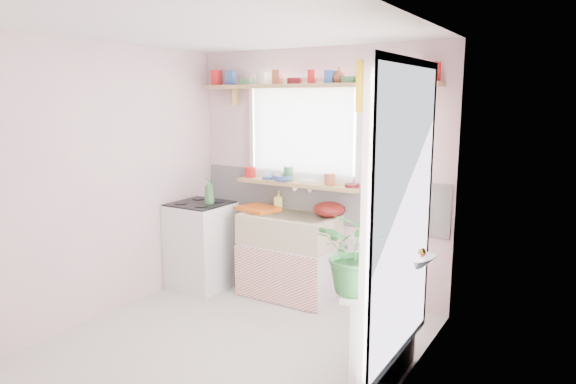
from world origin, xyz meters
The scene contains 19 objects.
room centered at (0.66, 0.86, 1.37)m, with size 3.20×3.20×3.20m.
sink_unit centered at (-0.15, 1.29, 0.43)m, with size 0.95×0.65×1.11m.
cooker centered at (-1.10, 1.05, 0.46)m, with size 0.58×0.58×0.93m.
radiator_ledge centered at (1.30, 0.20, 0.40)m, with size 0.22×0.95×0.78m.
windowsill centered at (-0.15, 1.48, 1.14)m, with size 1.40×0.22×0.04m, color tan.
pine_shelf centered at (0.00, 1.47, 2.12)m, with size 2.52×0.24×0.04m, color tan.
shelf_crockery centered at (-0.02, 1.47, 2.19)m, with size 2.47×0.11×0.12m.
sill_crockery centered at (-0.20, 1.48, 1.21)m, with size 1.35×0.11×0.12m.
dish_tray centered at (-0.53, 1.30, 0.87)m, with size 0.40×0.30×0.04m, color orange.
colander centered at (0.22, 1.44, 0.92)m, with size 0.32×0.32×0.15m, color maroon.
jade_plant centered at (1.21, -0.12, 1.04)m, with size 0.48×0.42×0.54m, color #2D7131.
fruit_bowl centered at (1.33, 0.60, 0.82)m, with size 0.33×0.33×0.08m, color white.
herb_pot centered at (1.33, -0.20, 0.87)m, with size 0.10×0.07×0.18m, color #356227.
soap_bottle_sink centered at (-0.40, 1.50, 0.95)m, with size 0.09×0.09×0.19m, color #CED75F.
sill_cup centered at (-0.37, 1.42, 1.20)m, with size 0.11×0.11×0.09m, color beige.
sill_bowl centered at (-0.32, 1.42, 1.19)m, with size 0.20×0.20×0.06m, color #3351A8.
shelf_vase centered at (0.26, 1.53, 2.22)m, with size 0.15×0.15×0.15m, color #A74833.
cooker_bottle centered at (-0.97, 1.05, 1.05)m, with size 0.10×0.10×0.27m, color #3C7842.
fruit centered at (1.34, 0.61, 0.88)m, with size 0.20×0.14×0.10m.
Camera 1 is at (2.44, -3.00, 1.99)m, focal length 32.00 mm.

